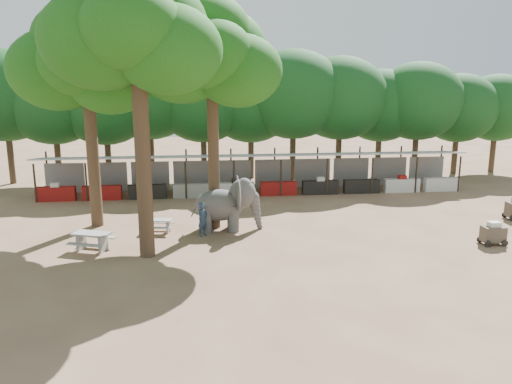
{
  "coord_description": "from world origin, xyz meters",
  "views": [
    {
      "loc": [
        -3.77,
        -18.55,
        7.21
      ],
      "look_at": [
        -1.0,
        5.0,
        2.0
      ],
      "focal_mm": 35.0,
      "sensor_mm": 36.0,
      "label": 1
    }
  ],
  "objects": [
    {
      "name": "picnic_table_near",
      "position": [
        -8.47,
        2.99,
        0.53
      ],
      "size": [
        2.02,
        1.93,
        0.81
      ],
      "rotation": [
        0.0,
        0.0,
        -0.36
      ],
      "color": "gray",
      "rests_on": "ground"
    },
    {
      "name": "elephant",
      "position": [
        -2.37,
        5.47,
        1.31
      ],
      "size": [
        3.42,
        2.63,
        2.62
      ],
      "rotation": [
        0.0,
        0.0,
        -0.03
      ],
      "color": "#434141",
      "rests_on": "ground"
    },
    {
      "name": "ground",
      "position": [
        0.0,
        0.0,
        0.0
      ],
      "size": [
        100.0,
        100.0,
        0.0
      ],
      "primitive_type": "plane",
      "color": "brown",
      "rests_on": "ground"
    },
    {
      "name": "vendor_stalls",
      "position": [
        -0.0,
        13.84,
        1.18
      ],
      "size": [
        28.0,
        2.99,
        2.8
      ],
      "color": "gray",
      "rests_on": "ground"
    },
    {
      "name": "yard_tree_center",
      "position": [
        -6.13,
        2.19,
        9.21
      ],
      "size": [
        7.1,
        6.9,
        12.04
      ],
      "color": "#332316",
      "rests_on": "ground"
    },
    {
      "name": "handler",
      "position": [
        -3.62,
        4.53,
        0.83
      ],
      "size": [
        0.7,
        0.7,
        1.65
      ],
      "primitive_type": "imported",
      "rotation": [
        0.0,
        0.0,
        0.79
      ],
      "color": "#26384C",
      "rests_on": "ground"
    },
    {
      "name": "picnic_table_far",
      "position": [
        -5.74,
        5.39,
        0.43
      ],
      "size": [
        1.49,
        1.38,
        0.66
      ],
      "rotation": [
        0.0,
        0.0,
        -0.15
      ],
      "color": "gray",
      "rests_on": "ground"
    },
    {
      "name": "yard_tree_left",
      "position": [
        -9.13,
        7.19,
        8.2
      ],
      "size": [
        7.1,
        6.9,
        11.02
      ],
      "color": "#332316",
      "rests_on": "ground"
    },
    {
      "name": "backdrop_trees",
      "position": [
        0.0,
        19.0,
        5.51
      ],
      "size": [
        46.46,
        5.95,
        8.33
      ],
      "color": "#332316",
      "rests_on": "ground"
    },
    {
      "name": "yard_tree_back",
      "position": [
        -3.13,
        6.19,
        8.54
      ],
      "size": [
        7.1,
        6.9,
        11.36
      ],
      "color": "#332316",
      "rests_on": "ground"
    },
    {
      "name": "cart_front",
      "position": [
        9.44,
        1.7,
        0.53
      ],
      "size": [
        1.1,
        0.72,
        1.08
      ],
      "rotation": [
        0.0,
        0.0,
        -0.0
      ],
      "color": "#3D342B",
      "rests_on": "ground"
    }
  ]
}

